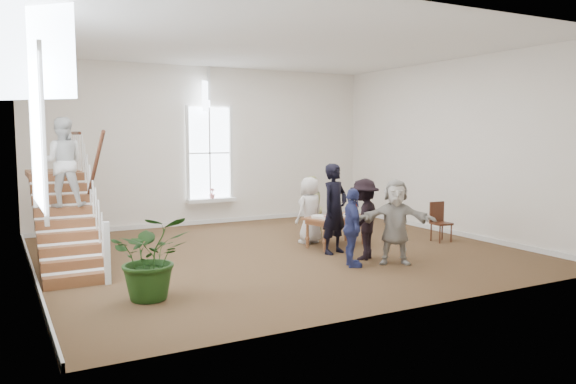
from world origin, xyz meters
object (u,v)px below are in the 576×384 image
side_chair (439,219)px  police_officer (335,209)px  elderly_woman (310,210)px  woman_cluster_a (352,228)px  woman_cluster_c (395,222)px  floor_plant (151,257)px  person_yellow (310,207)px  woman_cluster_b (364,219)px  library_table (335,220)px

side_chair → police_officer: bearing=-175.6°
elderly_woman → side_chair: size_ratio=1.66×
woman_cluster_a → woman_cluster_c: 0.93m
elderly_woman → woman_cluster_a: size_ratio=1.02×
police_officer → floor_plant: police_officer is taller
person_yellow → floor_plant: bearing=5.8°
woman_cluster_c → floor_plant: 4.94m
elderly_woman → woman_cluster_a: bearing=61.7°
person_yellow → woman_cluster_b: size_ratio=0.93×
person_yellow → floor_plant: 5.81m
elderly_woman → woman_cluster_c: size_ratio=0.92×
woman_cluster_c → side_chair: (2.47, 1.39, -0.33)m
woman_cluster_c → woman_cluster_b: bearing=147.4°
floor_plant → side_chair: bearing=11.6°
elderly_woman → woman_cluster_b: bearing=76.3°
person_yellow → police_officer: bearing=48.6°
police_officer → woman_cluster_b: bearing=-92.2°
library_table → side_chair: 2.67m
floor_plant → side_chair: floor_plant is taller
person_yellow → woman_cluster_c: size_ratio=0.91×
woman_cluster_a → woman_cluster_b: 0.75m
person_yellow → floor_plant: person_yellow is taller
library_table → elderly_woman: 0.71m
person_yellow → side_chair: 3.16m
library_table → floor_plant: bearing=-169.8°
woman_cluster_a → library_table: bearing=-1.0°
woman_cluster_a → floor_plant: bearing=116.4°
woman_cluster_c → side_chair: 2.85m
library_table → floor_plant: (-4.81, -2.16, 0.05)m
woman_cluster_b → floor_plant: bearing=-24.9°
person_yellow → woman_cluster_a: (-0.76, -2.96, -0.01)m
woman_cluster_b → woman_cluster_c: woman_cluster_c is taller
police_officer → side_chair: police_officer is taller
woman_cluster_a → woman_cluster_c: woman_cluster_c is taller
library_table → side_chair: (2.59, -0.65, -0.09)m
library_table → woman_cluster_c: woman_cluster_c is taller
elderly_woman → woman_cluster_a: (-0.46, -2.46, -0.02)m
woman_cluster_a → floor_plant: 4.05m
library_table → police_officer: bearing=-137.2°
person_yellow → floor_plant: (-4.80, -3.28, -0.10)m
woman_cluster_c → person_yellow: bearing=125.1°
library_table → woman_cluster_b: 1.42m
woman_cluster_a → person_yellow: bearing=7.4°
person_yellow → side_chair: person_yellow is taller
library_table → person_yellow: size_ratio=1.05×
person_yellow → woman_cluster_b: (-0.16, -2.51, 0.06)m
library_table → woman_cluster_c: bearing=-100.5°
elderly_woman → woman_cluster_b: woman_cluster_b is taller
elderly_woman → person_yellow: elderly_woman is taller
library_table → woman_cluster_a: 2.00m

